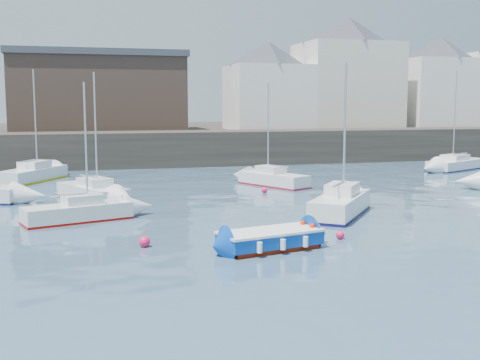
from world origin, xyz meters
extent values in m
plane|color=#2D4760|center=(0.00, 0.00, 0.00)|extent=(220.00, 220.00, 0.00)
cube|color=#28231E|center=(0.00, 35.00, 1.50)|extent=(90.00, 5.00, 3.00)
cube|color=#28231E|center=(0.00, 53.00, 1.40)|extent=(90.00, 32.00, 2.80)
cube|color=beige|center=(20.00, 42.00, 7.30)|extent=(10.00, 8.00, 9.00)
pyramid|color=#3A3D44|center=(20.00, 42.00, 13.20)|extent=(13.36, 13.36, 2.80)
cube|color=white|center=(31.00, 41.50, 6.55)|extent=(9.00, 7.00, 7.50)
pyramid|color=#3A3D44|center=(31.00, 41.50, 11.53)|extent=(11.88, 11.88, 2.45)
cube|color=white|center=(11.00, 41.50, 6.05)|extent=(8.00, 7.00, 6.50)
pyramid|color=#3A3D44|center=(11.00, 41.50, 10.53)|extent=(11.14, 11.14, 2.45)
cube|color=#3D2D26|center=(-6.00, 43.00, 6.30)|extent=(16.00, 10.00, 7.00)
cube|color=#3A3D44|center=(-6.00, 43.00, 10.10)|extent=(16.40, 10.40, 0.60)
cube|color=maroon|center=(-1.24, 3.09, 0.09)|extent=(3.74, 2.19, 0.17)
cube|color=#073EA5|center=(-1.24, 3.09, 0.41)|extent=(4.09, 2.45, 0.48)
cube|color=white|center=(-1.24, 3.09, 0.70)|extent=(4.17, 2.49, 0.09)
cube|color=white|center=(-1.24, 3.09, 0.49)|extent=(3.23, 1.80, 0.44)
cube|color=#CFB585|center=(-1.24, 3.09, 0.60)|extent=(0.52, 1.18, 0.07)
cylinder|color=white|center=(-2.40, 3.77, 0.38)|extent=(0.20, 0.20, 0.38)
cylinder|color=white|center=(-1.99, 1.98, 0.38)|extent=(0.20, 0.20, 0.38)
cylinder|color=white|center=(-1.45, 3.99, 0.38)|extent=(0.20, 0.20, 0.38)
cylinder|color=white|center=(-1.04, 2.20, 0.38)|extent=(0.20, 0.20, 0.38)
cylinder|color=white|center=(-0.49, 4.21, 0.38)|extent=(0.20, 0.20, 0.38)
cylinder|color=white|center=(-0.08, 2.42, 0.38)|extent=(0.20, 0.20, 0.38)
cube|color=silver|center=(-8.21, 10.61, 0.40)|extent=(5.14, 2.99, 0.80)
cube|color=#900A03|center=(-8.21, 10.61, 0.05)|extent=(5.19, 3.02, 0.11)
cube|color=silver|center=(-7.98, 10.68, 1.02)|extent=(1.99, 1.64, 0.45)
cylinder|color=silver|center=(-7.75, 10.76, 3.62)|extent=(0.09, 0.09, 5.63)
cube|color=silver|center=(-7.37, 16.90, 0.41)|extent=(4.04, 5.72, 0.83)
cube|color=#061139|center=(-7.37, 16.90, 0.06)|extent=(4.08, 5.78, 0.11)
cube|color=silver|center=(-7.25, 16.65, 1.06)|extent=(2.05, 2.32, 0.46)
cylinder|color=silver|center=(-7.13, 16.41, 4.00)|extent=(0.09, 0.09, 6.34)
cube|color=silver|center=(4.21, 8.74, 0.50)|extent=(4.86, 5.48, 1.00)
cube|color=#0F0E40|center=(4.21, 8.74, 0.07)|extent=(4.91, 5.54, 0.13)
cube|color=silver|center=(4.39, 8.96, 1.28)|extent=(2.26, 2.36, 0.56)
cylinder|color=silver|center=(4.56, 9.18, 4.21)|extent=(0.11, 0.11, 6.42)
cube|color=silver|center=(4.41, 19.77, 0.42)|extent=(3.84, 5.38, 0.85)
cube|color=maroon|center=(4.41, 19.77, 0.06)|extent=(3.88, 5.43, 0.11)
cube|color=silver|center=(4.29, 20.00, 1.09)|extent=(1.94, 2.18, 0.47)
cylinder|color=silver|center=(4.18, 20.23, 3.83)|extent=(0.09, 0.09, 5.97)
cube|color=silver|center=(22.27, 25.28, 0.41)|extent=(6.57, 4.60, 0.81)
cube|color=#0C153B|center=(22.27, 25.28, 0.05)|extent=(6.64, 4.64, 0.11)
cube|color=silver|center=(21.99, 25.14, 1.04)|extent=(2.66, 2.34, 0.45)
cylinder|color=silver|center=(21.70, 25.00, 4.45)|extent=(0.09, 0.09, 7.28)
cube|color=silver|center=(-11.26, 26.63, 0.45)|extent=(4.74, 6.18, 0.91)
cube|color=yellow|center=(-11.26, 26.63, 0.06)|extent=(4.79, 6.24, 0.12)
cube|color=silver|center=(-11.11, 26.89, 1.16)|extent=(2.32, 2.56, 0.50)
cylinder|color=silver|center=(-10.96, 27.15, 4.38)|extent=(0.10, 0.10, 6.94)
sphere|color=#EB1B4F|center=(-5.76, 4.75, 0.00)|extent=(0.44, 0.44, 0.44)
sphere|color=#EB1B4F|center=(2.06, 4.04, 0.00)|extent=(0.35, 0.35, 0.35)
sphere|color=#EB1B4F|center=(2.91, 16.97, 0.00)|extent=(0.36, 0.36, 0.36)
camera|label=1|loc=(-8.12, -17.96, 5.46)|focal=45.00mm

